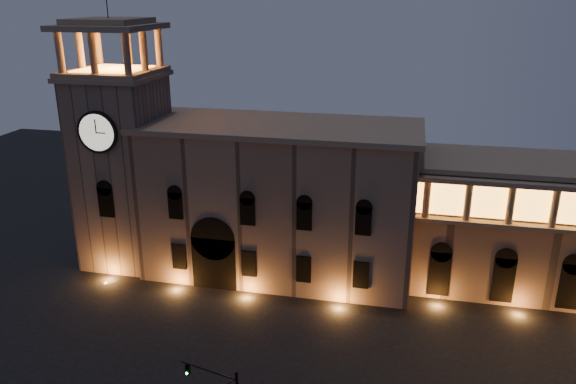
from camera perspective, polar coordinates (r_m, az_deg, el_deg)
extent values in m
cube|color=#7D6251|center=(63.74, -0.85, -1.04)|extent=(30.00, 12.00, 17.00)
cube|color=gray|center=(61.21, -0.90, 6.70)|extent=(30.80, 12.80, 0.60)
cube|color=black|center=(62.79, -7.35, -7.01)|extent=(5.00, 1.40, 6.00)
cylinder|color=black|center=(61.52, -7.47, -4.51)|extent=(5.00, 1.40, 5.00)
cube|color=#FF9E32|center=(62.71, -7.40, -7.26)|extent=(4.20, 0.20, 5.00)
cube|color=#7D6251|center=(68.51, -16.31, 1.85)|extent=(9.00, 9.00, 22.00)
cube|color=gray|center=(66.13, -17.24, 11.17)|extent=(9.80, 9.80, 0.50)
cylinder|color=black|center=(63.08, -18.81, 5.76)|extent=(4.60, 0.35, 4.60)
cylinder|color=beige|center=(62.96, -18.88, 5.73)|extent=(4.00, 0.12, 4.00)
cube|color=gray|center=(66.07, -17.29, 11.60)|extent=(9.40, 9.40, 0.50)
cube|color=#FF9E32|center=(66.03, -17.31, 11.86)|extent=(6.80, 6.80, 0.15)
cylinder|color=gray|center=(64.60, -22.18, 13.00)|extent=(0.76, 0.76, 4.20)
cylinder|color=gray|center=(62.55, -19.22, 13.17)|extent=(0.76, 0.76, 4.20)
cylinder|color=gray|center=(60.68, -16.06, 13.32)|extent=(0.76, 0.76, 4.20)
cylinder|color=gray|center=(70.99, -18.72, 13.86)|extent=(0.76, 0.76, 4.20)
cylinder|color=gray|center=(69.14, -15.93, 14.01)|extent=(0.76, 0.76, 4.20)
cylinder|color=gray|center=(67.45, -12.99, 14.13)|extent=(0.76, 0.76, 4.20)
cylinder|color=gray|center=(67.76, -20.37, 13.46)|extent=(0.76, 0.76, 4.20)
cylinder|color=gray|center=(64.04, -14.45, 13.75)|extent=(0.76, 0.76, 4.20)
cube|color=gray|center=(65.65, -17.72, 15.69)|extent=(9.80, 9.80, 0.60)
cube|color=gray|center=(65.62, -17.77, 16.22)|extent=(7.50, 7.50, 0.60)
cylinder|color=gray|center=(57.96, 13.90, -0.61)|extent=(0.70, 0.70, 4.00)
cylinder|color=gray|center=(58.25, 17.82, -0.89)|extent=(0.70, 0.70, 4.00)
cylinder|color=gray|center=(58.81, 21.69, -1.16)|extent=(0.70, 0.70, 4.00)
cylinder|color=gray|center=(59.64, 25.47, -1.42)|extent=(0.70, 0.70, 4.00)
sphere|color=black|center=(40.09, -5.26, -17.87)|extent=(0.26, 0.26, 0.26)
cylinder|color=black|center=(41.47, -8.11, -17.52)|extent=(4.53, 1.22, 0.11)
cube|color=black|center=(42.60, -10.14, -17.29)|extent=(0.33, 0.32, 0.79)
cylinder|color=#0CE53F|center=(42.66, -10.24, -17.68)|extent=(0.18, 0.11, 0.17)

